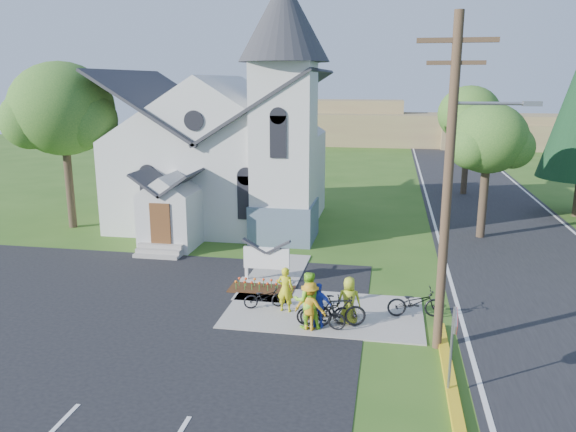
% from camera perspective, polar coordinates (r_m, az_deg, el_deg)
% --- Properties ---
extents(ground, '(120.00, 120.00, 0.00)m').
position_cam_1_polar(ground, '(20.23, -0.81, -10.06)').
color(ground, '#315A19').
rests_on(ground, ground).
extents(parking_lot, '(20.00, 16.00, 0.02)m').
position_cam_1_polar(parking_lot, '(20.99, -21.37, -10.13)').
color(parking_lot, black).
rests_on(parking_lot, ground).
extents(road, '(8.00, 90.00, 0.02)m').
position_cam_1_polar(road, '(34.74, 20.68, -0.79)').
color(road, black).
rests_on(road, ground).
extents(sidewalk, '(7.00, 4.00, 0.05)m').
position_cam_1_polar(sidewalk, '(20.46, 3.65, -9.73)').
color(sidewalk, gray).
rests_on(sidewalk, ground).
extents(church, '(12.35, 12.00, 13.00)m').
position_cam_1_polar(church, '(32.11, -6.16, 8.39)').
color(church, silver).
rests_on(church, ground).
extents(church_sign, '(2.20, 0.40, 1.70)m').
position_cam_1_polar(church_sign, '(23.03, -2.20, -4.35)').
color(church_sign, gray).
rests_on(church_sign, ground).
extents(flower_bed, '(2.60, 1.10, 0.07)m').
position_cam_1_polar(flower_bed, '(22.54, -2.68, -7.44)').
color(flower_bed, '#3C2010').
rests_on(flower_bed, ground).
extents(utility_pole, '(3.45, 0.28, 10.00)m').
position_cam_1_polar(utility_pole, '(16.98, 16.18, 3.85)').
color(utility_pole, '#483524').
rests_on(utility_pole, ground).
extents(stop_sign, '(0.11, 0.76, 2.48)m').
position_cam_1_polar(stop_sign, '(15.45, 16.49, -11.22)').
color(stop_sign, gray).
rests_on(stop_sign, ground).
extents(tree_lot_corner, '(5.60, 5.60, 9.15)m').
position_cam_1_polar(tree_lot_corner, '(33.27, -21.94, 10.03)').
color(tree_lot_corner, '#3B2920').
rests_on(tree_lot_corner, ground).
extents(tree_road_near, '(4.00, 4.00, 7.05)m').
position_cam_1_polar(tree_road_near, '(30.70, 19.67, 7.37)').
color(tree_road_near, '#3B2920').
rests_on(tree_road_near, ground).
extents(tree_road_mid, '(4.40, 4.40, 7.80)m').
position_cam_1_polar(tree_road_mid, '(42.58, 17.93, 9.81)').
color(tree_road_mid, '#3B2920').
rests_on(tree_road_mid, ground).
extents(distant_hills, '(61.00, 10.00, 5.60)m').
position_cam_1_polar(distant_hills, '(74.74, 10.31, 8.82)').
color(distant_hills, '#836849').
rests_on(distant_hills, ground).
extents(cyclist_0, '(0.64, 0.45, 1.65)m').
position_cam_1_polar(cyclist_0, '(20.16, -0.27, -7.45)').
color(cyclist_0, gold).
rests_on(cyclist_0, sidewalk).
extents(bike_0, '(1.63, 1.05, 0.81)m').
position_cam_1_polar(bike_0, '(20.63, -2.38, -8.23)').
color(bike_0, black).
rests_on(bike_0, sidewalk).
extents(cyclist_1, '(1.10, 0.95, 1.95)m').
position_cam_1_polar(cyclist_1, '(18.84, 2.03, -8.53)').
color(cyclist_1, '#8AE02A').
rests_on(cyclist_1, sidewalk).
extents(bike_1, '(1.95, 0.95, 1.13)m').
position_cam_1_polar(bike_1, '(19.13, 5.13, -9.56)').
color(bike_1, black).
rests_on(bike_1, sidewalk).
extents(cyclist_2, '(0.96, 0.53, 1.55)m').
position_cam_1_polar(cyclist_2, '(18.96, 3.14, -9.05)').
color(cyclist_2, blue).
rests_on(cyclist_2, sidewalk).
extents(bike_2, '(1.97, 1.06, 0.99)m').
position_cam_1_polar(bike_2, '(19.25, 3.69, -9.61)').
color(bike_2, black).
rests_on(bike_2, sidewalk).
extents(cyclist_3, '(1.18, 0.83, 1.67)m').
position_cam_1_polar(cyclist_3, '(18.76, 2.24, -9.10)').
color(cyclist_3, orange).
rests_on(cyclist_3, sidewalk).
extents(bike_3, '(1.63, 0.67, 0.95)m').
position_cam_1_polar(bike_3, '(18.99, 3.53, -9.99)').
color(bike_3, black).
rests_on(bike_3, sidewalk).
extents(cyclist_4, '(0.83, 0.56, 1.65)m').
position_cam_1_polar(cyclist_4, '(19.31, 6.21, -8.53)').
color(cyclist_4, '#B1C024').
rests_on(cyclist_4, sidewalk).
extents(bike_4, '(2.04, 0.97, 1.03)m').
position_cam_1_polar(bike_4, '(20.34, 12.82, -8.56)').
color(bike_4, black).
rests_on(bike_4, sidewalk).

